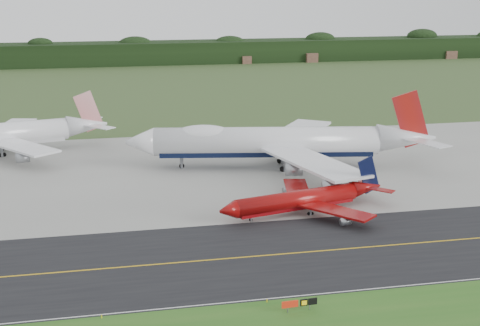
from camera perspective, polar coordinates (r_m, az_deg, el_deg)
name	(u,v)px	position (r m, az deg, el deg)	size (l,w,h in m)	color
ground	(249,247)	(116.21, 0.76, -7.22)	(600.00, 600.00, 0.00)	#385025
taxiway	(254,256)	(112.60, 1.20, -7.97)	(400.00, 32.00, 0.02)	black
apron	(204,169)	(163.73, -3.06, -0.53)	(400.00, 78.00, 0.01)	gray
taxiway_centreline	(254,256)	(112.59, 1.20, -7.96)	(400.00, 0.40, 0.00)	gold
taxiway_edge_line	(278,298)	(98.94, 3.22, -11.41)	(400.00, 0.25, 0.00)	silver
horizon_treeline	(144,54)	(381.38, -8.17, 9.19)	(700.00, 25.00, 12.00)	black
jet_ba_747	(277,142)	(163.68, 3.21, 1.82)	(76.00, 62.22, 19.15)	silver
jet_red_737	(305,199)	(133.07, 5.59, -3.08)	(36.38, 29.11, 9.92)	maroon
taxiway_sign	(299,303)	(95.03, 5.09, -11.83)	(5.17, 0.51, 1.72)	slate
edge_marker_left	(102,316)	(95.24, -11.73, -12.70)	(0.16, 0.16, 0.50)	yellow
edge_marker_center	(267,301)	(97.56, 2.32, -11.66)	(0.16, 0.16, 0.50)	yellow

